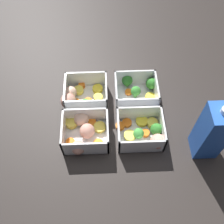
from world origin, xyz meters
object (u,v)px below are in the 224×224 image
Objects in this scene: container_far_left at (145,132)px; container_far_right at (84,132)px; container_near_left at (137,90)px; juice_carton at (212,132)px; container_near_right at (81,96)px.

container_far_right is at bearing -2.92° from container_far_left.
juice_carton reaches higher than container_near_left.
container_far_right is at bearing -9.05° from juice_carton.
container_near_right is at bearing -84.45° from container_far_right.
juice_carton reaches higher than container_far_left.
container_near_right is 0.76× the size of juice_carton.
juice_carton is at bearing 164.62° from container_far_left.
container_near_left is 0.93× the size of container_far_right.
container_near_right and container_far_right have the same top height.
container_far_left is (-0.01, 0.15, -0.00)m from container_near_left.
container_near_left and container_far_right have the same top height.
juice_carton is (-0.33, 0.05, 0.07)m from container_far_right.
container_far_left is 0.18m from juice_carton.
container_far_left is at bearing 92.54° from container_near_left.
container_near_left is 0.68× the size of juice_carton.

